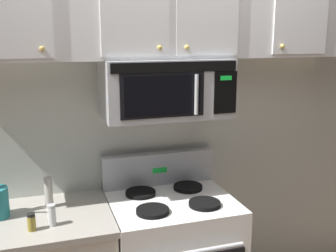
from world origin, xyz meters
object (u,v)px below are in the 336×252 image
at_px(over_range_microwave, 165,88).
at_px(salt_shaker, 52,215).
at_px(pepper_mill, 49,192).
at_px(spice_jar, 31,222).

height_order(over_range_microwave, salt_shaker, over_range_microwave).
bearing_deg(pepper_mill, salt_shaker, -88.59).
bearing_deg(salt_shaker, over_range_microwave, 19.24).
xyz_separation_m(over_range_microwave, salt_shaker, (-0.71, -0.25, -0.62)).
bearing_deg(salt_shaker, pepper_mill, 91.41).
height_order(salt_shaker, pepper_mill, pepper_mill).
bearing_deg(over_range_microwave, pepper_mill, 179.75).
bearing_deg(pepper_mill, spice_jar, -109.34).
height_order(pepper_mill, spice_jar, pepper_mill).
relative_size(over_range_microwave, pepper_mill, 4.16).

